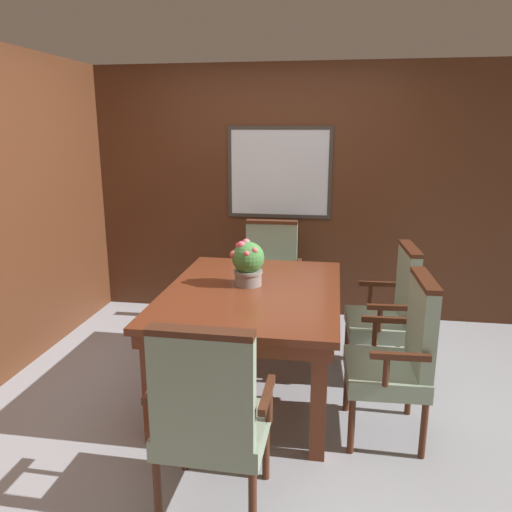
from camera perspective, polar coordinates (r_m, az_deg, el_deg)
ground_plane at (r=3.72m, az=-1.73°, el=-15.47°), size 14.00×14.00×0.00m
wall_back at (r=4.97m, az=1.92°, el=7.20°), size 7.20×0.08×2.45m
dining_table at (r=3.49m, az=-0.39°, el=-5.32°), size 1.20×1.60×0.77m
chair_head_near at (r=2.49m, az=-5.35°, el=-17.53°), size 0.58×0.48×1.02m
chair_right_near at (r=3.17m, az=16.09°, el=-10.59°), size 0.49×0.59×1.02m
chair_right_far at (r=3.89m, az=15.09°, el=-5.78°), size 0.50×0.59×1.02m
chair_head_far at (r=4.64m, az=1.63°, el=-1.97°), size 0.58×0.48×1.02m
potted_plant at (r=3.51m, az=-0.94°, el=-0.75°), size 0.24×0.23×0.33m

